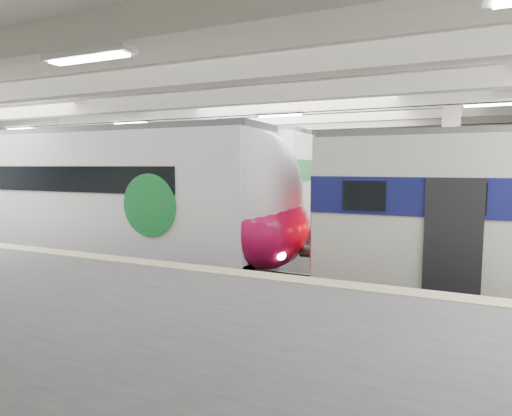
% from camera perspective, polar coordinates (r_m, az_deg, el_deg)
% --- Properties ---
extents(station_hall, '(36.00, 24.00, 5.75)m').
position_cam_1_polar(station_hall, '(10.46, -4.17, 5.35)').
color(station_hall, black).
rests_on(station_hall, ground).
extents(modern_emu, '(13.98, 2.89, 4.50)m').
position_cam_1_polar(modern_emu, '(14.73, -17.66, 1.17)').
color(modern_emu, white).
rests_on(modern_emu, ground).
extents(far_train, '(15.36, 3.76, 4.81)m').
position_cam_1_polar(far_train, '(20.96, -14.16, 3.27)').
color(far_train, white).
rests_on(far_train, ground).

